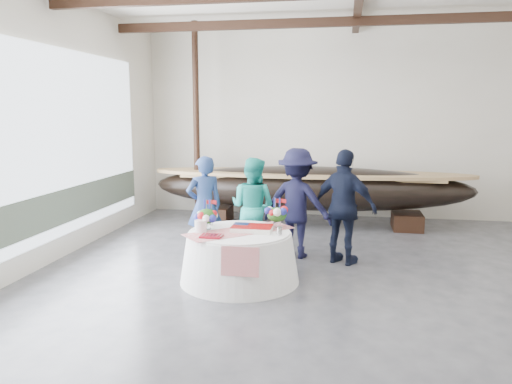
# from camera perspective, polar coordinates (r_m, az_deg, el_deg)

# --- Properties ---
(floor) EXTENTS (10.00, 12.00, 0.01)m
(floor) POSITION_cam_1_polar(r_m,az_deg,el_deg) (6.71, 11.00, -13.19)
(floor) COLOR #3D3D42
(floor) RESTS_ON ground
(wall_back) EXTENTS (10.00, 0.02, 4.50)m
(wall_back) POSITION_cam_1_polar(r_m,az_deg,el_deg) (12.21, 10.97, 7.71)
(wall_back) COLOR silver
(wall_back) RESTS_ON ground
(open_bay) EXTENTS (0.03, 7.00, 3.20)m
(open_bay) POSITION_cam_1_polar(r_m,az_deg,el_deg) (8.68, -23.46, 3.77)
(open_bay) COLOR silver
(open_bay) RESTS_ON ground
(longboat_display) EXTENTS (7.10, 1.42, 1.33)m
(longboat_display) POSITION_cam_1_polar(r_m,az_deg,el_deg) (11.15, 6.11, 0.47)
(longboat_display) COLOR black
(longboat_display) RESTS_ON ground
(banquet_table) EXTENTS (1.79, 1.79, 0.77)m
(banquet_table) POSITION_cam_1_polar(r_m,az_deg,el_deg) (7.55, -1.89, -7.35)
(banquet_table) COLOR white
(banquet_table) RESTS_ON ground
(tabletop_items) EXTENTS (1.59, 1.52, 0.40)m
(tabletop_items) POSITION_cam_1_polar(r_m,az_deg,el_deg) (7.56, -1.98, -3.15)
(tabletop_items) COLOR red
(tabletop_items) RESTS_ON banquet_table
(guest_woman_blue) EXTENTS (0.77, 0.70, 1.77)m
(guest_woman_blue) POSITION_cam_1_polar(r_m,az_deg,el_deg) (8.87, -5.92, -1.57)
(guest_woman_blue) COLOR navy
(guest_woman_blue) RESTS_ON ground
(guest_woman_teal) EXTENTS (1.02, 0.90, 1.75)m
(guest_woman_teal) POSITION_cam_1_polar(r_m,az_deg,el_deg) (8.76, -0.38, -1.73)
(guest_woman_teal) COLOR #21AE9F
(guest_woman_teal) RESTS_ON ground
(guest_man_left) EXTENTS (1.36, 0.96, 1.91)m
(guest_man_left) POSITION_cam_1_polar(r_m,az_deg,el_deg) (8.70, 4.73, -1.29)
(guest_man_left) COLOR black
(guest_man_left) RESTS_ON ground
(guest_man_right) EXTENTS (1.22, 0.93, 1.93)m
(guest_man_right) POSITION_cam_1_polar(r_m,az_deg,el_deg) (8.40, 10.08, -1.72)
(guest_man_right) COLOR black
(guest_man_right) RESTS_ON ground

